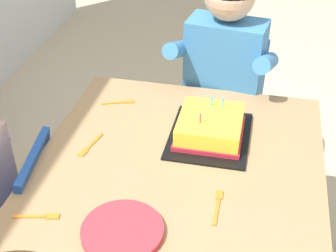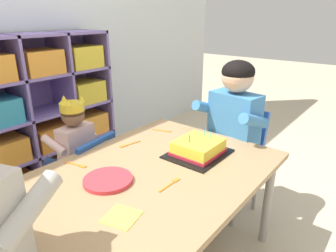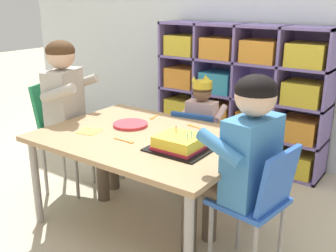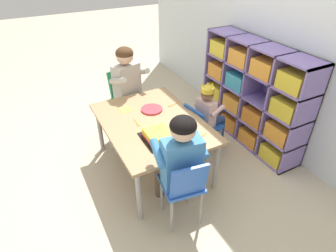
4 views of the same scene
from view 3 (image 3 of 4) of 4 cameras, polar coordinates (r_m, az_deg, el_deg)
name	(u,v)px [view 3 (image 3 of 4)]	position (r m, az deg, el deg)	size (l,w,h in m)	color
ground	(147,221)	(2.57, -3.02, -13.52)	(16.00, 16.00, 0.00)	beige
storage_cubby_shelf	(238,99)	(3.35, 10.05, 3.83)	(1.44, 0.32, 1.15)	#7F6BB2
activity_table	(146,144)	(2.34, -3.23, -2.56)	(1.22, 0.89, 0.57)	#A37F56
classroom_chair_blue	(197,142)	(2.81, 4.25, -2.32)	(0.37, 0.37, 0.61)	#1E4CA8
child_with_crown	(204,118)	(2.86, 5.16, 1.13)	(0.32, 0.32, 0.83)	beige
classroom_chair_adult_side	(59,126)	(2.90, -15.34, 0.00)	(0.41, 0.40, 0.78)	#238451
adult_helper_seated	(73,100)	(2.79, -13.54, 3.59)	(0.48, 0.46, 1.08)	#B2ADA3
classroom_chair_guest_side	(258,200)	(1.97, 12.87, -10.35)	(0.37, 0.36, 0.70)	blue
guest_at_table_side	(241,154)	(1.94, 10.41, -3.97)	(0.45, 0.44, 1.02)	#3D7FBC
birthday_cake_on_tray	(180,144)	(2.10, 1.67, -2.58)	(0.32, 0.27, 0.12)	black
paper_plate_stack	(130,125)	(2.50, -5.43, 0.21)	(0.22, 0.22, 0.02)	#DB333D
paper_napkin_square	(89,131)	(2.44, -11.28, -0.74)	(0.12, 0.12, 0.00)	#F4DB4C
fork_by_napkin	(194,127)	(2.48, 3.80, -0.09)	(0.13, 0.04, 0.00)	orange
fork_near_child_seat	(154,117)	(2.68, -1.99, 1.31)	(0.04, 0.13, 0.00)	orange
fork_at_table_front_edge	(234,136)	(2.34, 9.52, -1.47)	(0.06, 0.12, 0.00)	orange
fork_near_cake_tray	(125,141)	(2.24, -6.23, -2.13)	(0.14, 0.02, 0.00)	orange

